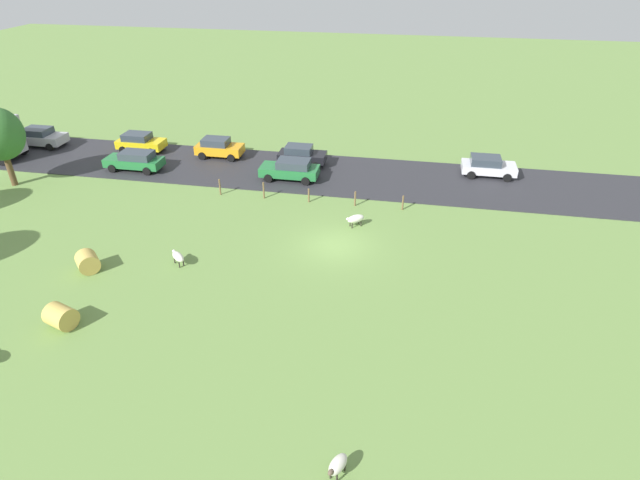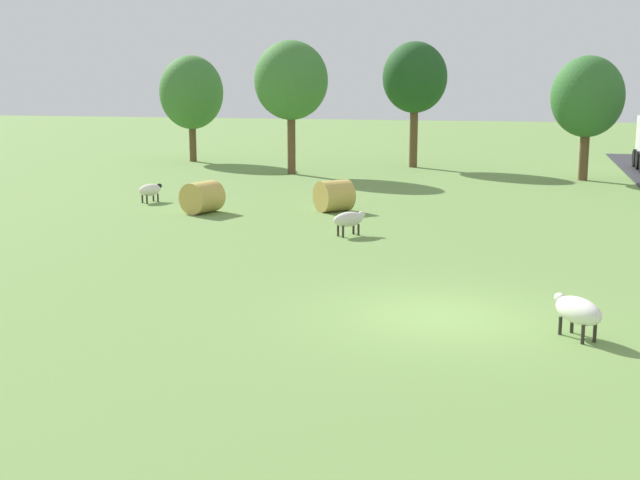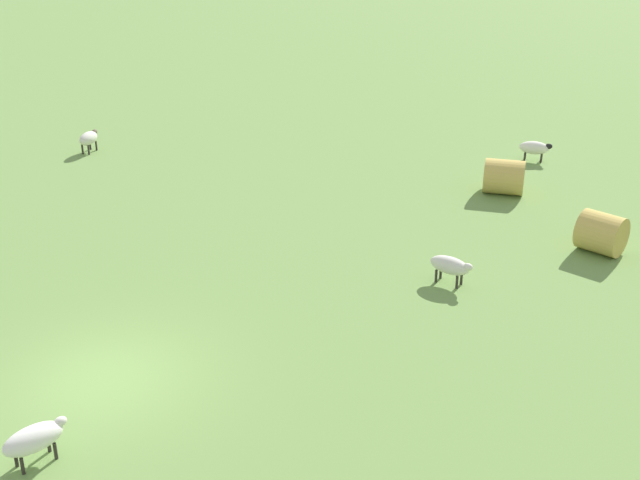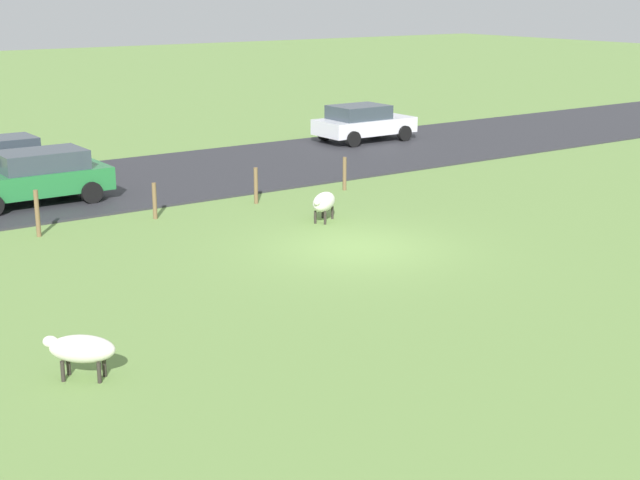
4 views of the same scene
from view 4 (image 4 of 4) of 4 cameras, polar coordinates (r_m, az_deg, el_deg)
The scene contains 11 objects.
ground_plane at distance 22.80m, azimuth 2.30°, elevation -0.50°, with size 160.00×160.00×0.00m, color #6B8E47.
road_strip at distance 31.74m, azimuth -9.53°, elevation 3.90°, with size 8.00×80.00×0.06m, color #2D2D33.
sheep_1 at distance 25.27m, azimuth 0.23°, elevation 2.37°, with size 1.12×1.26×0.80m.
sheep_2 at distance 15.63m, azimuth -14.62°, elevation -6.57°, with size 1.08×1.15×0.76m.
fence_post_0 at distance 29.27m, azimuth 1.54°, elevation 4.14°, with size 0.12×0.12×1.07m, color brown.
fence_post_1 at distance 27.47m, azimuth -4.00°, elevation 3.39°, with size 0.12×0.12×1.09m, color brown.
fence_post_2 at distance 25.97m, azimuth -10.24°, elevation 2.41°, with size 0.12×0.12×1.03m, color brown.
fence_post_3 at distance 24.79m, azimuth -17.15°, elevation 1.59°, with size 0.12×0.12×1.23m, color brown.
car_1 at distance 31.35m, azimuth -18.79°, elevation 4.72°, with size 2.00×3.86×1.57m.
car_4 at distance 38.50m, azimuth 2.68°, elevation 7.32°, with size 2.19×4.12×1.50m.
car_5 at distance 28.41m, azimuth -17.32°, elevation 3.80°, with size 2.10×4.48×1.56m.
Camera 4 is at (-17.41, 13.34, 6.24)m, focal length 51.53 mm.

